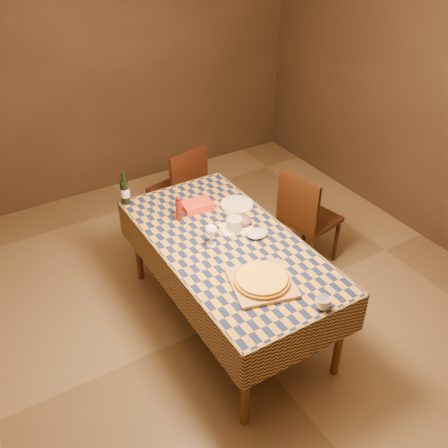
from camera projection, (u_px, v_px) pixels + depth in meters
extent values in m
plane|color=brown|center=(227.00, 320.00, 3.97)|extent=(5.00, 5.00, 0.00)
cube|color=#34271D|center=(97.00, 68.00, 4.97)|extent=(4.50, 0.10, 2.70)
cylinder|color=brown|center=(246.00, 384.00, 3.01)|extent=(0.06, 0.06, 0.75)
cylinder|color=brown|center=(340.00, 336.00, 3.34)|extent=(0.06, 0.06, 0.75)
cylinder|color=brown|center=(137.00, 244.00, 4.18)|extent=(0.06, 0.06, 0.75)
cylinder|color=brown|center=(215.00, 218.00, 4.51)|extent=(0.06, 0.06, 0.75)
cube|color=brown|center=(228.00, 246.00, 3.55)|extent=(0.90, 1.80, 0.03)
cube|color=brown|center=(228.00, 244.00, 3.54)|extent=(0.92, 1.82, 0.02)
cube|color=brown|center=(308.00, 341.00, 2.98)|extent=(0.94, 0.01, 0.30)
cube|color=brown|center=(172.00, 202.00, 4.26)|extent=(0.94, 0.01, 0.30)
cube|color=brown|center=(170.00, 281.00, 3.42)|extent=(0.01, 1.84, 0.30)
cube|color=brown|center=(279.00, 239.00, 3.82)|extent=(0.01, 1.84, 0.30)
cube|color=#A4784D|center=(262.00, 283.00, 3.16)|extent=(0.47, 0.47, 0.02)
cylinder|color=#8F5C17|center=(262.00, 280.00, 3.15)|extent=(0.37, 0.37, 0.02)
cylinder|color=gold|center=(262.00, 278.00, 3.14)|extent=(0.33, 0.33, 0.02)
cylinder|color=#521313|center=(179.00, 210.00, 3.73)|extent=(0.06, 0.06, 0.17)
sphere|color=#521313|center=(178.00, 198.00, 3.67)|extent=(0.04, 0.04, 0.04)
imported|color=#644A54|center=(242.00, 222.00, 3.71)|extent=(0.18, 0.18, 0.04)
cylinder|color=white|center=(211.00, 244.00, 3.51)|extent=(0.08, 0.08, 0.01)
cylinder|color=white|center=(211.00, 239.00, 3.49)|extent=(0.01, 0.01, 0.08)
sphere|color=white|center=(211.00, 230.00, 3.44)|extent=(0.08, 0.08, 0.08)
ellipsoid|color=#430819|center=(211.00, 231.00, 3.45)|extent=(0.06, 0.06, 0.03)
cylinder|color=black|center=(125.00, 192.00, 3.91)|extent=(0.09, 0.09, 0.20)
cylinder|color=black|center=(123.00, 177.00, 3.83)|extent=(0.03, 0.03, 0.08)
cylinder|color=beige|center=(125.00, 192.00, 3.91)|extent=(0.09, 0.09, 0.07)
cylinder|color=#B8BDBF|center=(234.00, 224.00, 3.64)|extent=(0.15, 0.15, 0.10)
cube|color=red|center=(197.00, 206.00, 3.88)|extent=(0.24, 0.18, 0.06)
cylinder|color=white|center=(237.00, 204.00, 3.94)|extent=(0.26, 0.26, 0.01)
imported|color=silver|center=(323.00, 303.00, 2.98)|extent=(0.10, 0.10, 0.08)
cube|color=white|center=(236.00, 227.00, 3.69)|extent=(0.26, 0.22, 0.00)
ellipsoid|color=#ACB9DC|center=(258.00, 233.00, 3.59)|extent=(0.18, 0.15, 0.05)
cube|color=black|center=(176.00, 191.00, 4.75)|extent=(0.50, 0.50, 0.04)
cube|color=black|center=(189.00, 175.00, 4.49)|extent=(0.42, 0.13, 0.46)
cylinder|color=black|center=(180.00, 198.00, 5.09)|extent=(0.04, 0.04, 0.43)
cylinder|color=black|center=(152.00, 211.00, 4.88)|extent=(0.04, 0.04, 0.43)
cylinder|color=black|center=(204.00, 212.00, 4.88)|extent=(0.04, 0.04, 0.43)
cylinder|color=black|center=(175.00, 226.00, 4.67)|extent=(0.04, 0.04, 0.43)
cube|color=black|center=(310.00, 219.00, 4.36)|extent=(0.50, 0.50, 0.04)
cube|color=black|center=(298.00, 203.00, 4.10)|extent=(0.12, 0.42, 0.46)
cylinder|color=black|center=(336.00, 241.00, 4.48)|extent=(0.04, 0.04, 0.43)
cylinder|color=black|center=(305.00, 224.00, 4.70)|extent=(0.04, 0.04, 0.43)
cylinder|color=black|center=(311.00, 258.00, 4.28)|extent=(0.04, 0.04, 0.43)
cylinder|color=black|center=(279.00, 240.00, 4.50)|extent=(0.04, 0.04, 0.43)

